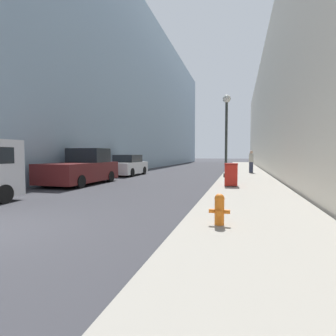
{
  "coord_description": "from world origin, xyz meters",
  "views": [
    {
      "loc": [
        5.38,
        -3.98,
        1.64
      ],
      "look_at": [
        -0.43,
        17.25,
        0.49
      ],
      "focal_mm": 28.0,
      "sensor_mm": 36.0,
      "label": 1
    }
  ],
  "objects_px": {
    "trash_bin": "(231,174)",
    "pedestrian_on_sidewalk": "(251,162)",
    "pickup_truck": "(82,169)",
    "parked_sedan_near": "(128,166)",
    "lamppost": "(226,124)",
    "fire_hydrant": "(219,209)"
  },
  "relations": [
    {
      "from": "parked_sedan_near",
      "to": "pedestrian_on_sidewalk",
      "type": "bearing_deg",
      "value": 20.17
    },
    {
      "from": "parked_sedan_near",
      "to": "pedestrian_on_sidewalk",
      "type": "xyz_separation_m",
      "value": [
        9.3,
        3.41,
        0.3
      ]
    },
    {
      "from": "pickup_truck",
      "to": "parked_sedan_near",
      "type": "bearing_deg",
      "value": 89.59
    },
    {
      "from": "fire_hydrant",
      "to": "parked_sedan_near",
      "type": "xyz_separation_m",
      "value": [
        -7.99,
        13.26,
        0.25
      ]
    },
    {
      "from": "pickup_truck",
      "to": "trash_bin",
      "type": "bearing_deg",
      "value": -0.37
    },
    {
      "from": "pickup_truck",
      "to": "pedestrian_on_sidewalk",
      "type": "relative_size",
      "value": 2.73
    },
    {
      "from": "lamppost",
      "to": "parked_sedan_near",
      "type": "relative_size",
      "value": 1.27
    },
    {
      "from": "lamppost",
      "to": "pickup_truck",
      "type": "height_order",
      "value": "lamppost"
    },
    {
      "from": "trash_bin",
      "to": "lamppost",
      "type": "xyz_separation_m",
      "value": [
        -0.48,
        4.77,
        2.88
      ]
    },
    {
      "from": "parked_sedan_near",
      "to": "pickup_truck",
      "type": "bearing_deg",
      "value": -90.41
    },
    {
      "from": "trash_bin",
      "to": "pickup_truck",
      "type": "relative_size",
      "value": 0.22
    },
    {
      "from": "pickup_truck",
      "to": "lamppost",
      "type": "bearing_deg",
      "value": 31.93
    },
    {
      "from": "pickup_truck",
      "to": "parked_sedan_near",
      "type": "xyz_separation_m",
      "value": [
        0.04,
        6.14,
        -0.09
      ]
    },
    {
      "from": "fire_hydrant",
      "to": "lamppost",
      "type": "height_order",
      "value": "lamppost"
    },
    {
      "from": "trash_bin",
      "to": "pickup_truck",
      "type": "height_order",
      "value": "pickup_truck"
    },
    {
      "from": "trash_bin",
      "to": "pedestrian_on_sidewalk",
      "type": "distance_m",
      "value": 9.7
    },
    {
      "from": "fire_hydrant",
      "to": "pickup_truck",
      "type": "bearing_deg",
      "value": 138.44
    },
    {
      "from": "pickup_truck",
      "to": "fire_hydrant",
      "type": "bearing_deg",
      "value": -41.56
    },
    {
      "from": "trash_bin",
      "to": "parked_sedan_near",
      "type": "bearing_deg",
      "value": 142.3
    },
    {
      "from": "fire_hydrant",
      "to": "trash_bin",
      "type": "bearing_deg",
      "value": 89.79
    },
    {
      "from": "fire_hydrant",
      "to": "trash_bin",
      "type": "relative_size",
      "value": 0.62
    },
    {
      "from": "lamppost",
      "to": "parked_sedan_near",
      "type": "xyz_separation_m",
      "value": [
        -7.53,
        1.42,
        -2.83
      ]
    }
  ]
}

